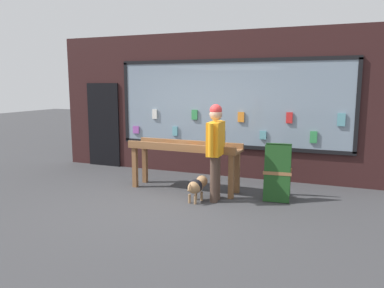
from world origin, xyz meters
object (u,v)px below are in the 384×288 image
(display_table_main, at_px, (185,152))
(small_dog, at_px, (197,186))
(person_browsing, at_px, (216,145))
(sandwich_board_sign, at_px, (278,171))

(display_table_main, height_order, small_dog, display_table_main)
(display_table_main, height_order, person_browsing, person_browsing)
(person_browsing, bearing_deg, small_dog, 114.57)
(sandwich_board_sign, bearing_deg, small_dog, -157.14)
(display_table_main, distance_m, small_dog, 0.90)
(small_dog, xyz_separation_m, sandwich_board_sign, (1.31, 0.70, 0.22))
(person_browsing, xyz_separation_m, small_dog, (-0.30, -0.15, -0.74))
(small_dog, bearing_deg, person_browsing, -55.51)
(small_dog, distance_m, sandwich_board_sign, 1.50)
(display_table_main, relative_size, sandwich_board_sign, 2.24)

